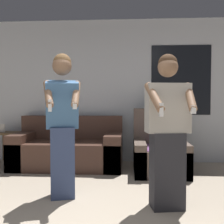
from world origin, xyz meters
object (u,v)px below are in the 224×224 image
object	(u,v)px
couch	(69,149)
armchair	(160,153)
person_right	(167,131)
side_table	(8,138)
person_left	(62,124)

from	to	relation	value
couch	armchair	distance (m)	1.58
armchair	person_right	size ratio (longest dim) A/B	0.62
side_table	person_left	size ratio (longest dim) A/B	0.42
couch	person_right	xyz separation A→B (m)	(1.47, -1.72, 0.52)
armchair	person_left	bearing A→B (deg)	-135.61
couch	side_table	size ratio (longest dim) A/B	2.60
armchair	person_left	size ratio (longest dim) A/B	0.60
couch	person_left	xyz separation A→B (m)	(0.27, -1.49, 0.58)
couch	armchair	bearing A→B (deg)	-8.49
couch	person_right	distance (m)	2.32
armchair	person_right	world-z (taller)	person_right
armchair	side_table	distance (m)	2.83
couch	side_table	bearing A→B (deg)	168.12
couch	person_left	size ratio (longest dim) A/B	1.10
couch	person_left	bearing A→B (deg)	-79.67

